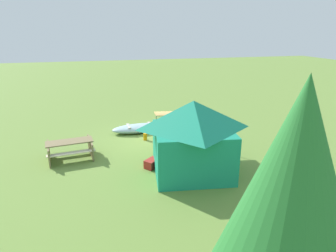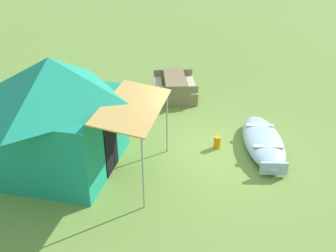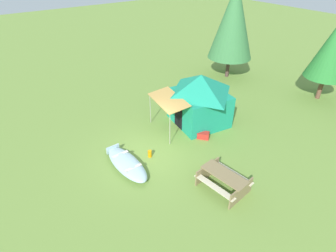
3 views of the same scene
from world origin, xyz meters
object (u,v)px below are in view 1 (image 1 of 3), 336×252
cooler_box (152,163)px  fuel_can (145,137)px  beached_rowboat (140,128)px  canvas_cabin_tent (193,137)px  picnic_table (70,147)px

cooler_box → fuel_can: size_ratio=1.75×
beached_rowboat → canvas_cabin_tent: 5.37m
canvas_cabin_tent → cooler_box: canvas_cabin_tent is taller
canvas_cabin_tent → picnic_table: bearing=-29.6°
beached_rowboat → cooler_box: 4.28m
picnic_table → fuel_can: size_ratio=6.02×
fuel_can → canvas_cabin_tent: bearing=105.4°
canvas_cabin_tent → picnic_table: size_ratio=2.07×
beached_rowboat → fuel_can: (-0.06, 1.23, -0.06)m
picnic_table → fuel_can: picnic_table is taller
beached_rowboat → picnic_table: 4.24m
picnic_table → fuel_can: 3.69m
fuel_can → picnic_table: bearing=21.1°
canvas_cabin_tent → cooler_box: 2.05m
picnic_table → cooler_box: 3.59m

